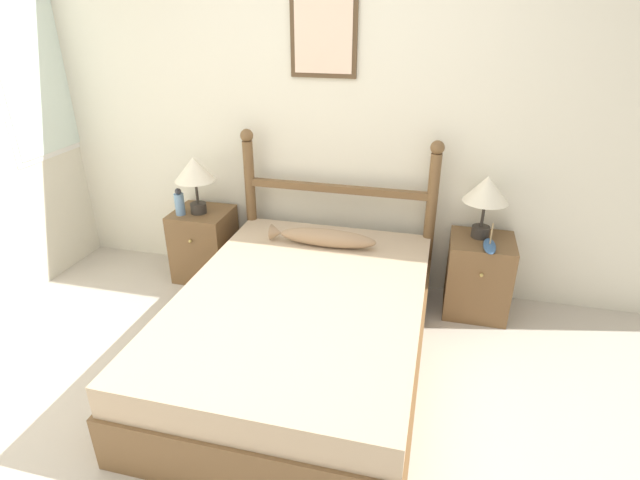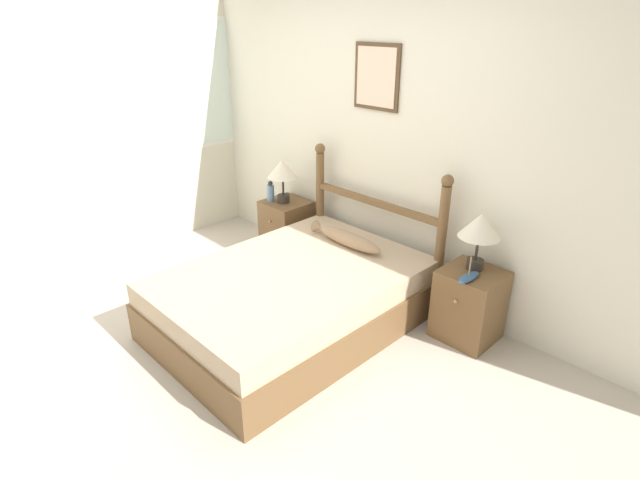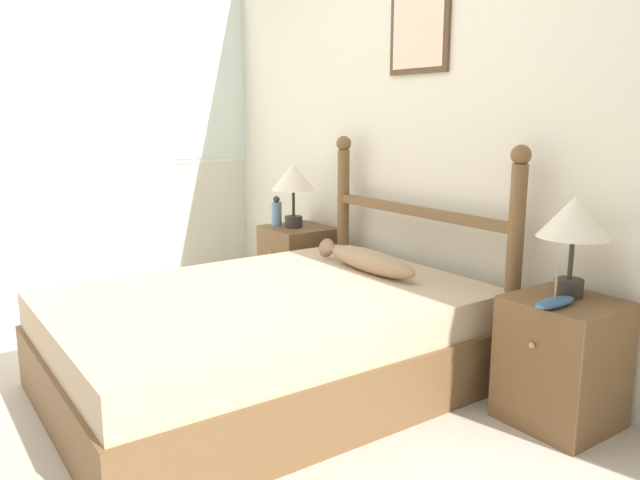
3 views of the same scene
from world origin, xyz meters
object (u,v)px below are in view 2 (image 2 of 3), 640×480
at_px(model_boat, 469,277).
at_px(fish_pillow, 346,238).
at_px(bottle, 271,192).
at_px(bed, 292,299).
at_px(nightstand_left, 287,227).
at_px(nightstand_right, 469,305).
at_px(table_lamp_right, 480,228).
at_px(table_lamp_left, 283,171).

bearing_deg(model_boat, fish_pillow, -175.79).
xyz_separation_m(bottle, model_boat, (2.18, -0.04, -0.07)).
distance_m(bed, fish_pillow, 0.69).
bearing_deg(bed, model_boat, 33.87).
xyz_separation_m(nightstand_left, model_boat, (2.06, -0.13, 0.29)).
relative_size(nightstand_right, bottle, 2.67).
height_order(nightstand_left, table_lamp_right, table_lamp_right).
distance_m(nightstand_right, table_lamp_left, 2.12).
height_order(table_lamp_right, model_boat, table_lamp_right).
relative_size(bed, model_boat, 8.50).
distance_m(nightstand_right, table_lamp_right, 0.59).
height_order(bed, table_lamp_right, table_lamp_right).
xyz_separation_m(nightstand_right, table_lamp_left, (-2.04, -0.03, 0.59)).
relative_size(table_lamp_left, table_lamp_right, 1.00).
bearing_deg(table_lamp_right, fish_pillow, -166.26).
bearing_deg(model_boat, table_lamp_right, 107.07).
height_order(table_lamp_left, fish_pillow, table_lamp_left).
relative_size(nightstand_left, table_lamp_right, 1.28).
distance_m(table_lamp_left, table_lamp_right, 2.01).
height_order(bed, bottle, bottle).
height_order(table_lamp_left, table_lamp_right, same).
height_order(nightstand_right, table_lamp_left, table_lamp_left).
bearing_deg(table_lamp_left, bed, -38.17).
bearing_deg(fish_pillow, bottle, 174.13).
relative_size(nightstand_right, table_lamp_left, 1.28).
bearing_deg(nightstand_right, bed, -140.81).
bearing_deg(bed, nightstand_right, 39.19).
height_order(nightstand_right, table_lamp_right, table_lamp_right).
xyz_separation_m(bottle, fish_pillow, (1.11, -0.11, -0.10)).
xyz_separation_m(table_lamp_left, model_boat, (2.06, -0.10, -0.30)).
distance_m(nightstand_left, bottle, 0.39).
bearing_deg(fish_pillow, model_boat, 4.21).
distance_m(bed, model_boat, 1.30).
xyz_separation_m(bed, fish_pillow, (-0.02, 0.62, 0.30)).
distance_m(nightstand_right, model_boat, 0.32).
bearing_deg(bed, fish_pillow, 92.13).
relative_size(bed, table_lamp_right, 4.62).
bearing_deg(bed, table_lamp_left, 141.83).
bearing_deg(model_boat, bed, -146.13).
bearing_deg(table_lamp_left, model_boat, -2.74).
bearing_deg(bottle, nightstand_right, 2.43).
bearing_deg(fish_pillow, table_lamp_left, 169.90).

